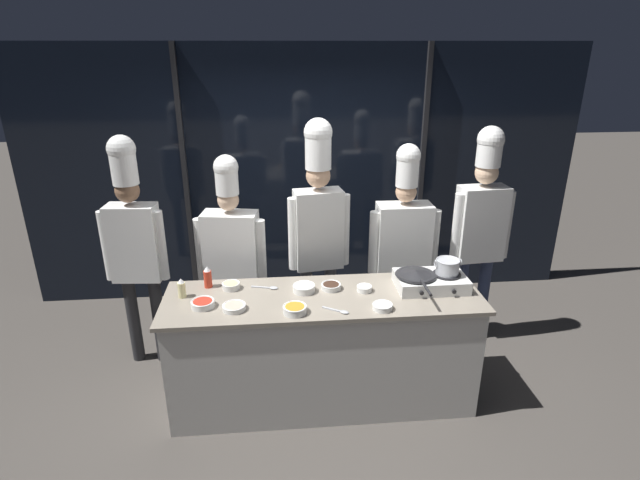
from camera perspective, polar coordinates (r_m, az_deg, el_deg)
The scene contains 23 objects.
ground_plane at distance 4.25m, azimuth 0.33°, elevation -17.55°, with size 24.00×24.00×0.00m, color #47423D.
window_wall_back at distance 5.37m, azimuth -1.66°, elevation 7.25°, with size 5.89×0.09×2.70m.
demo_counter at distance 3.97m, azimuth 0.34°, elevation -12.33°, with size 2.37×0.71×0.93m.
portable_stove at distance 3.92m, azimuth 12.53°, elevation -4.61°, with size 0.53×0.36×0.11m.
frying_pan at distance 3.85m, azimuth 10.92°, elevation -3.73°, with size 0.31×0.54×0.04m.
stock_pot at distance 3.91m, azimuth 14.38°, elevation -2.92°, with size 0.21×0.18×0.12m.
squeeze_bottle_oil at distance 3.82m, azimuth -15.53°, elevation -5.34°, with size 0.06×0.06×0.15m.
squeeze_bottle_chili at distance 3.92m, azimuth -12.71°, elevation -4.17°, with size 0.06×0.06×0.17m.
prep_bowl_rice at distance 3.80m, azimuth 5.09°, elevation -5.49°, with size 0.12×0.12×0.04m.
prep_bowl_carrots at distance 3.50m, azimuth -2.89°, elevation -7.86°, with size 0.17×0.17×0.06m.
prep_bowl_chili_flakes at distance 3.67m, azimuth -13.25°, elevation -7.05°, with size 0.17×0.17×0.05m.
prep_bowl_ginger at distance 3.88m, azimuth -10.14°, elevation -5.12°, with size 0.14×0.14×0.05m.
prep_bowl_onion at distance 3.57m, azimuth 7.16°, elevation -7.51°, with size 0.14×0.14×0.04m.
prep_bowl_bean_sprouts at distance 3.78m, azimuth -1.85°, elevation -5.46°, with size 0.17×0.17×0.06m.
prep_bowl_shrimp at distance 3.59m, azimuth -9.79°, elevation -7.53°, with size 0.17×0.17×0.04m.
prep_bowl_soy_glaze at distance 3.82m, azimuth 1.27°, elevation -5.27°, with size 0.15×0.15×0.04m.
serving_spoon_slotted at distance 3.52m, azimuth 2.32°, elevation -8.13°, with size 0.19×0.13×0.02m.
serving_spoon_solid at distance 3.85m, azimuth -5.79°, elevation -5.44°, with size 0.21×0.08×0.02m.
chef_head at distance 4.40m, azimuth -20.49°, elevation 0.34°, with size 0.53×0.24×2.03m.
chef_sous at distance 4.35m, azimuth -10.09°, elevation -0.95°, with size 0.60×0.31×1.85m.
chef_line at distance 4.24m, azimuth -0.19°, elevation 2.10°, with size 0.53×0.27×2.13m.
chef_pastry at distance 4.49m, azimuth 9.48°, elevation 0.12°, with size 0.63×0.25×1.91m.
chef_apprentice at distance 4.67m, azimuth 17.90°, elevation 2.12°, with size 0.56×0.25×2.04m.
Camera 1 is at (-0.33, -3.28, 2.68)m, focal length 28.00 mm.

